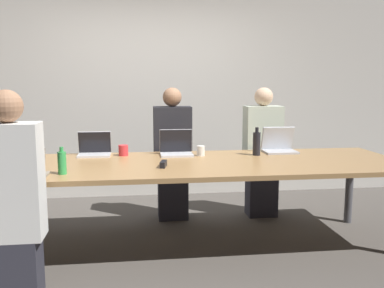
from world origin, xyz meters
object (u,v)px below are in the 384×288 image
(person_near_left, at_px, (12,202))
(stapler, at_px, (163,164))
(laptop_far_midleft, at_px, (95,149))
(laptop_near_left, at_px, (22,169))
(cup_far_midleft, at_px, (123,150))
(bottle_near_left, at_px, (62,162))
(person_far_right, at_px, (262,154))
(cup_far_left, at_px, (35,153))
(cup_far_center, at_px, (201,151))
(laptop_far_center, at_px, (176,148))
(laptop_far_left, at_px, (6,150))
(person_far_center, at_px, (173,156))
(laptop_far_right, at_px, (279,145))
(bottle_far_right, at_px, (257,143))

(person_near_left, bearing_deg, stapler, -147.54)
(person_near_left, relative_size, laptop_far_midleft, 4.59)
(laptop_near_left, bearing_deg, cup_far_midleft, -128.68)
(bottle_near_left, xyz_separation_m, laptop_far_midleft, (0.17, 0.84, -0.03))
(person_far_right, xyz_separation_m, cup_far_left, (-2.34, -0.36, 0.12))
(cup_far_center, distance_m, person_near_left, 1.86)
(laptop_far_midleft, distance_m, stapler, 0.91)
(laptop_far_center, relative_size, laptop_far_left, 0.93)
(laptop_far_center, relative_size, cup_far_left, 3.64)
(laptop_far_center, distance_m, laptop_far_left, 1.62)
(cup_far_center, bearing_deg, bottle_near_left, -150.34)
(cup_far_midleft, bearing_deg, stapler, -59.85)
(laptop_far_midleft, relative_size, cup_far_midleft, 3.05)
(person_far_right, bearing_deg, cup_far_left, -171.28)
(person_far_center, relative_size, cup_far_midleft, 13.86)
(cup_far_left, relative_size, stapler, 0.56)
(laptop_far_right, xyz_separation_m, laptop_near_left, (-2.29, -0.91, -0.01))
(bottle_far_right, distance_m, laptop_far_left, 2.40)
(laptop_near_left, bearing_deg, bottle_near_left, -158.11)
(cup_far_center, relative_size, laptop_far_left, 0.29)
(cup_far_center, xyz_separation_m, person_near_left, (-1.44, -1.16, -0.12))
(person_near_left, relative_size, cup_far_left, 16.49)
(bottle_near_left, distance_m, cup_far_left, 0.89)
(laptop_far_left, bearing_deg, person_far_center, 12.08)
(cup_far_midleft, bearing_deg, laptop_far_right, 0.47)
(cup_far_center, bearing_deg, person_near_left, -141.12)
(cup_far_midleft, bearing_deg, cup_far_left, 178.95)
(cup_far_left, height_order, stapler, cup_far_left)
(laptop_far_midleft, xyz_separation_m, cup_far_midleft, (0.28, -0.05, -0.02))
(bottle_near_left, bearing_deg, person_near_left, -117.31)
(laptop_far_center, height_order, cup_far_midleft, laptop_far_center)
(cup_far_center, distance_m, laptop_near_left, 1.66)
(person_far_right, distance_m, cup_far_left, 2.37)
(laptop_far_right, height_order, laptop_near_left, laptop_far_right)
(laptop_near_left, xyz_separation_m, cup_far_left, (-0.11, 0.91, -0.03))
(person_near_left, bearing_deg, laptop_far_center, -134.05)
(laptop_far_right, bearing_deg, cup_far_midleft, -179.53)
(laptop_far_midleft, bearing_deg, laptop_near_left, -114.95)
(cup_far_center, xyz_separation_m, laptop_far_right, (0.83, 0.12, 0.03))
(laptop_near_left, height_order, cup_far_left, laptop_near_left)
(cup_far_center, relative_size, laptop_far_right, 0.30)
(cup_far_center, bearing_deg, stapler, -128.42)
(person_far_right, distance_m, bottle_far_right, 0.60)
(laptop_far_right, xyz_separation_m, bottle_near_left, (-2.02, -0.80, 0.02))
(laptop_near_left, height_order, bottle_near_left, laptop_near_left)
(laptop_far_left, xyz_separation_m, cup_far_left, (0.27, -0.03, -0.03))
(laptop_near_left, height_order, laptop_far_midleft, laptop_far_midleft)
(person_far_center, distance_m, person_near_left, 2.06)
(person_near_left, xyz_separation_m, cup_far_midleft, (0.70, 1.27, 0.13))
(laptop_far_right, xyz_separation_m, bottle_far_right, (-0.28, -0.16, 0.04))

